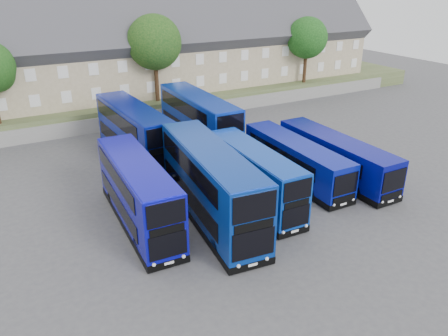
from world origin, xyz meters
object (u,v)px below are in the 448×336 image
tree_mid (155,44)px  tree_far (309,29)px  dd_front_mid (211,186)px  coach_east_a (295,161)px  dd_front_left (138,195)px  tree_east (307,39)px

tree_mid → tree_far: tree_mid is taller
dd_front_mid → coach_east_a: 8.94m
dd_front_left → coach_east_a: (12.87, 0.71, -0.59)m
tree_east → tree_far: bearing=49.4°
coach_east_a → dd_front_mid: bearing=-163.5°
tree_far → tree_east: bearing=-130.6°
tree_east → coach_east_a: bearing=-129.9°
coach_east_a → tree_mid: size_ratio=1.23×
dd_front_mid → coach_east_a: dd_front_mid is taller
dd_front_left → tree_east: tree_east is taller
dd_front_left → dd_front_mid: 4.60m
dd_front_left → tree_east: size_ratio=1.33×
dd_front_left → coach_east_a: bearing=5.5°
dd_front_left → tree_far: 45.35m
tree_mid → dd_front_mid: bearing=-102.9°
dd_front_mid → coach_east_a: bearing=21.2°
dd_front_mid → tree_mid: size_ratio=1.36×
coach_east_a → dd_front_left: bearing=-175.6°
dd_front_left → tree_far: bearing=40.2°
tree_east → tree_mid: bearing=178.6°
dd_front_left → dd_front_mid: bearing=-18.4°
tree_mid → tree_east: (20.00, -0.50, -0.68)m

